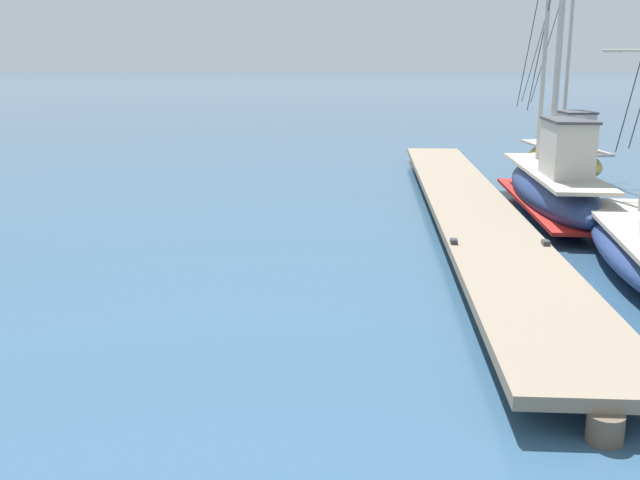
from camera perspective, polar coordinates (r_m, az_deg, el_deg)
name	(u,v)px	position (r m, az deg, el deg)	size (l,w,h in m)	color
floating_dock	(469,205)	(17.41, 11.37, 2.68)	(2.15, 20.78, 0.53)	gray
fishing_boat_0	(554,185)	(18.31, 17.53, 4.05)	(1.68, 8.64, 7.33)	navy
fishing_boat_1	(565,154)	(24.85, 18.27, 6.31)	(2.09, 6.99, 7.30)	gold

